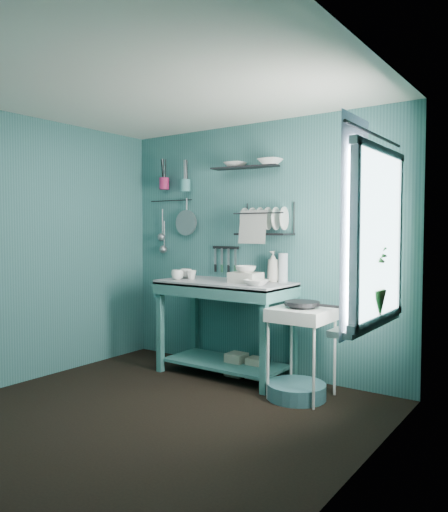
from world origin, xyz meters
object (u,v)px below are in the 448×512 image
Objects in this scene: mug_mid at (191,275)px; wash_tub at (246,278)px; work_counter at (225,328)px; utensil_cup_magenta at (164,184)px; frying_pan at (302,303)px; colander at (186,223)px; potted_plant at (364,281)px; storage_tin_small at (255,368)px; soap_bottle at (273,266)px; hotplate_stand at (302,353)px; mug_left at (177,275)px; dish_rack at (264,219)px; water_bottle at (283,268)px; utensil_cup_teal at (185,186)px; floor_basin at (296,391)px; mug_right at (186,274)px; storage_tin_large at (237,364)px.

mug_mid is 0.36× the size of wash_tub.
utensil_cup_magenta is (-1.01, 0.23, 1.49)m from work_counter.
utensil_cup_magenta is at bearing 168.54° from frying_pan.
potted_plant is (2.36, -1.00, -0.42)m from colander.
storage_tin_small is (-1.35, 0.81, -0.99)m from potted_plant.
soap_bottle is 1.67m from utensil_cup_magenta.
hotplate_stand is 1.17m from potted_plant.
mug_left is 1.23× the size of mug_mid.
dish_rack reaches higher than mug_mid.
water_bottle is 0.60m from frying_pan.
utensil_cup_magenta is at bearing 180.00° from utensil_cup_teal.
floor_basin is at bearing -16.83° from wash_tub.
storage_tin_small is at bearing 158.88° from frying_pan.
utensil_cup_magenta is at bearing 168.62° from wash_tub.
frying_pan is at bearing -35.98° from soap_bottle.
utensil_cup_magenta is 0.65× the size of storage_tin_small.
soap_bottle is at bearing 12.26° from mug_right.
storage_tin_small is at bearing 165.64° from hotplate_stand.
mug_left is 1.07m from water_bottle.
mug_left is at bearing -169.14° from wash_tub.
frying_pan is 2.27m from utensil_cup_magenta.
floor_basin is (0.89, -0.21, -0.40)m from work_counter.
storage_tin_large is at bearing -159.44° from dish_rack.
work_counter is at bearing 18.43° from mug_left.
wash_tub reaches higher than work_counter.
potted_plant is 1.03× the size of floor_basin.
storage_tin_small is (1.01, -0.18, -1.41)m from colander.
colander is (-1.62, 0.42, 0.70)m from frying_pan.
storage_tin_large is (-0.81, 0.21, -0.70)m from frying_pan.
storage_tin_small is (0.30, 0.08, -0.37)m from work_counter.
floor_basin is at bearing -26.46° from storage_tin_small.
water_bottle is at bearing 130.47° from floor_basin.
potted_plant is (0.74, -0.58, 0.28)m from frying_pan.
colander is at bearing 165.31° from work_counter.
potted_plant is (0.74, -0.58, 0.71)m from hotplate_stand.
storage_tin_large is (-1.55, 0.78, -0.98)m from potted_plant.
mug_right reaches higher than floor_basin.
storage_tin_small is (-0.12, -0.12, -0.98)m from soap_bottle.
soap_bottle is at bearing 1.15° from dish_rack.
soap_bottle reaches higher than storage_tin_large.
soap_bottle is 1.03m from storage_tin_large.
utensil_cup_teal is 2.08m from storage_tin_small.
mug_left is 0.44× the size of water_bottle.
colander is (-0.21, 0.26, 0.53)m from mug_right.
mug_left reaches higher than storage_tin_large.
mug_left is 0.74m from wash_tub.
colander is at bearing 166.09° from dish_rack.
mug_left is 0.97m from soap_bottle.
hotplate_stand is 3.85× the size of storage_tin_small.
storage_tin_large is (-0.15, 0.07, -0.87)m from wash_tub.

